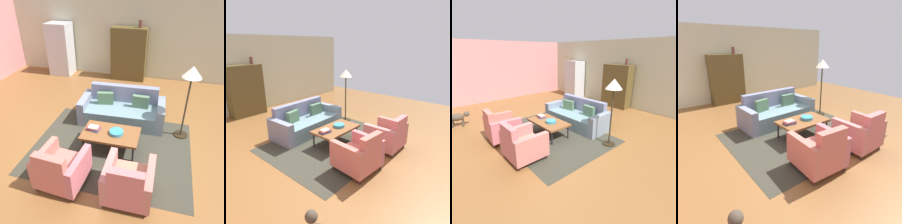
{
  "view_description": "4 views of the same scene",
  "coord_description": "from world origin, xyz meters",
  "views": [
    {
      "loc": [
        1.08,
        -3.81,
        3.27
      ],
      "look_at": [
        0.04,
        0.18,
        0.72
      ],
      "focal_mm": 35.77,
      "sensor_mm": 36.0,
      "label": 1
    },
    {
      "loc": [
        -3.55,
        -3.37,
        2.51
      ],
      "look_at": [
        0.32,
        -0.05,
        0.78
      ],
      "focal_mm": 32.8,
      "sensor_mm": 36.0,
      "label": 2
    },
    {
      "loc": [
        3.96,
        -2.89,
        2.34
      ],
      "look_at": [
        0.12,
        0.41,
        0.58
      ],
      "focal_mm": 28.33,
      "sensor_mm": 36.0,
      "label": 3
    },
    {
      "loc": [
        -2.66,
        -3.33,
        2.14
      ],
      "look_at": [
        0.03,
        0.24,
        0.54
      ],
      "focal_mm": 30.41,
      "sensor_mm": 36.0,
      "label": 4
    }
  ],
  "objects": [
    {
      "name": "ground_plane",
      "position": [
        0.0,
        0.0,
        0.0
      ],
      "size": [
        11.43,
        11.43,
        0.0
      ],
      "primitive_type": "plane",
      "color": "brown"
    },
    {
      "name": "wall_back",
      "position": [
        0.0,
        4.11,
        1.4
      ],
      "size": [
        9.52,
        0.12,
        2.8
      ],
      "primitive_type": "cube",
      "color": "beige",
      "rests_on": "ground"
    },
    {
      "name": "area_rug",
      "position": [
        0.11,
        -0.12,
        0.0
      ],
      "size": [
        3.4,
        2.6,
        0.01
      ],
      "primitive_type": "cube",
      "color": "#363529",
      "rests_on": "ground"
    },
    {
      "name": "couch",
      "position": [
        0.1,
        1.02,
        0.29
      ],
      "size": [
        2.13,
        0.98,
        0.86
      ],
      "rotation": [
        0.0,
        0.0,
        3.18
      ],
      "color": "slate",
      "rests_on": "ground"
    },
    {
      "name": "coffee_table",
      "position": [
        0.11,
        -0.17,
        0.39
      ],
      "size": [
        1.2,
        0.7,
        0.43
      ],
      "color": "black",
      "rests_on": "ground"
    },
    {
      "name": "armchair_left",
      "position": [
        -0.5,
        -1.33,
        0.34
      ],
      "size": [
        0.86,
        0.86,
        0.88
      ],
      "rotation": [
        0.0,
        0.0,
        -0.07
      ],
      "color": "#312015",
      "rests_on": "ground"
    },
    {
      "name": "armchair_right",
      "position": [
        0.71,
        -1.33,
        0.34
      ],
      "size": [
        0.81,
        0.81,
        0.88
      ],
      "rotation": [
        0.0,
        0.0,
        0.01
      ],
      "color": "#3C1A1B",
      "rests_on": "ground"
    },
    {
      "name": "fruit_bowl",
      "position": [
        0.23,
        -0.17,
        0.46
      ],
      "size": [
        0.29,
        0.29,
        0.07
      ],
      "primitive_type": "cylinder",
      "color": "teal",
      "rests_on": "coffee_table"
    },
    {
      "name": "book_stack",
      "position": [
        -0.28,
        -0.15,
        0.46
      ],
      "size": [
        0.3,
        0.23,
        0.08
      ],
      "color": "#325088",
      "rests_on": "coffee_table"
    },
    {
      "name": "cabinet",
      "position": [
        -0.28,
        3.76,
        0.9
      ],
      "size": [
        1.2,
        0.51,
        1.8
      ],
      "color": "#50411E",
      "rests_on": "ground"
    },
    {
      "name": "vase_tall",
      "position": [
        0.07,
        3.76,
        1.92
      ],
      "size": [
        0.12,
        0.12,
        0.25
      ],
      "primitive_type": "cylinder",
      "color": "brown",
      "rests_on": "cabinet"
    },
    {
      "name": "floor_lamp",
      "position": [
        1.59,
        0.71,
        1.44
      ],
      "size": [
        0.4,
        0.4,
        1.72
      ],
      "color": "black",
      "rests_on": "ground"
    }
  ]
}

